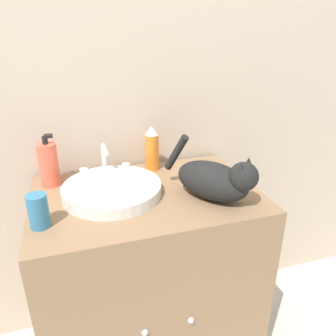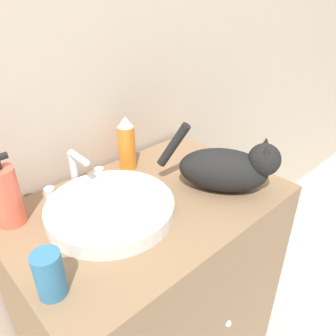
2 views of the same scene
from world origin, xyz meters
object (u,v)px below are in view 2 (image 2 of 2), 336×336
(spray_bottle, at_px, (127,144))
(cat, at_px, (229,168))
(soap_bottle, at_px, (6,196))
(cup, at_px, (50,274))

(spray_bottle, bearing_deg, cat, -65.62)
(soap_bottle, xyz_separation_m, cup, (-0.03, -0.30, -0.03))
(cat, height_order, spray_bottle, cat)
(soap_bottle, xyz_separation_m, spray_bottle, (0.41, 0.03, 0.01))
(soap_bottle, relative_size, cup, 1.90)
(soap_bottle, bearing_deg, spray_bottle, 3.68)
(cat, distance_m, cup, 0.59)
(cup, bearing_deg, soap_bottle, 84.65)
(cat, relative_size, soap_bottle, 1.67)
(spray_bottle, bearing_deg, soap_bottle, -176.32)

